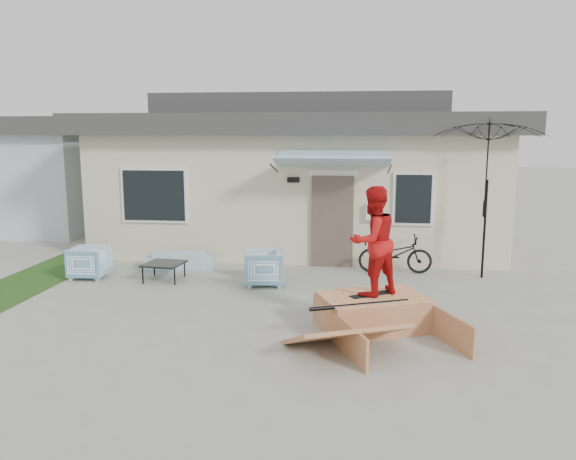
# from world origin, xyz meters

# --- Properties ---
(ground) EXTENTS (90.00, 90.00, 0.00)m
(ground) POSITION_xyz_m (0.00, 0.00, 0.00)
(ground) COLOR gray
(ground) RESTS_ON ground
(grass_strip) EXTENTS (1.40, 8.00, 0.01)m
(grass_strip) POSITION_xyz_m (-5.20, 2.00, 0.00)
(grass_strip) COLOR #1E4315
(grass_strip) RESTS_ON ground
(house) EXTENTS (10.80, 8.49, 4.10)m
(house) POSITION_xyz_m (0.00, 7.99, 1.94)
(house) COLOR beige
(house) RESTS_ON ground
(neighbor_house) EXTENTS (8.60, 7.60, 3.50)m
(neighbor_house) POSITION_xyz_m (-10.50, 10.00, 1.78)
(neighbor_house) COLOR #AABCCA
(neighbor_house) RESTS_ON ground
(loveseat) EXTENTS (1.58, 0.73, 0.59)m
(loveseat) POSITION_xyz_m (-2.42, 3.84, 0.30)
(loveseat) COLOR teal
(loveseat) RESTS_ON ground
(armchair_left) EXTENTS (0.71, 0.76, 0.75)m
(armchair_left) POSITION_xyz_m (-4.07, 2.80, 0.38)
(armchair_left) COLOR teal
(armchair_left) RESTS_ON ground
(armchair_right) EXTENTS (0.82, 0.86, 0.79)m
(armchair_right) POSITION_xyz_m (-0.30, 2.68, 0.40)
(armchair_right) COLOR teal
(armchair_right) RESTS_ON ground
(coffee_table) EXTENTS (0.85, 0.85, 0.37)m
(coffee_table) POSITION_xyz_m (-2.44, 2.81, 0.19)
(coffee_table) COLOR black
(coffee_table) RESTS_ON ground
(bicycle) EXTENTS (1.62, 0.60, 1.03)m
(bicycle) POSITION_xyz_m (2.41, 4.03, 0.51)
(bicycle) COLOR black
(bicycle) RESTS_ON ground
(patio_umbrella) EXTENTS (2.58, 2.43, 2.20)m
(patio_umbrella) POSITION_xyz_m (4.23, 3.83, 1.75)
(patio_umbrella) COLOR black
(patio_umbrella) RESTS_ON ground
(skate_ramp) EXTENTS (2.28, 2.55, 0.53)m
(skate_ramp) POSITION_xyz_m (1.82, 0.34, 0.26)
(skate_ramp) COLOR #AC6D45
(skate_ramp) RESTS_ON ground
(skateboard) EXTENTS (0.73, 0.58, 0.05)m
(skateboard) POSITION_xyz_m (1.80, 0.38, 0.55)
(skateboard) COLOR black
(skateboard) RESTS_ON skate_ramp
(skater) EXTENTS (1.06, 1.03, 1.71)m
(skater) POSITION_xyz_m (1.80, 0.38, 1.43)
(skater) COLOR #B71111
(skater) RESTS_ON skateboard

